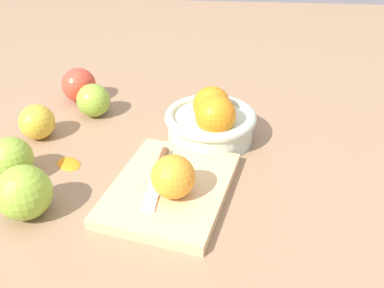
# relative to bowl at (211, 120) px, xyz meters

# --- Properties ---
(ground_plane) EXTENTS (2.40, 2.40, 0.00)m
(ground_plane) POSITION_rel_bowl_xyz_m (0.11, -0.15, -0.04)
(ground_plane) COLOR #997556
(bowl) EXTENTS (0.18, 0.18, 0.10)m
(bowl) POSITION_rel_bowl_xyz_m (0.00, 0.00, 0.00)
(bowl) COLOR beige
(bowl) RESTS_ON ground_plane
(cutting_board) EXTENTS (0.27, 0.23, 0.02)m
(cutting_board) POSITION_rel_bowl_xyz_m (0.17, -0.06, -0.03)
(cutting_board) COLOR #DBB77F
(cutting_board) RESTS_ON ground_plane
(orange_on_board) EXTENTS (0.07, 0.07, 0.07)m
(orange_on_board) POSITION_rel_bowl_xyz_m (0.20, -0.05, 0.01)
(orange_on_board) COLOR orange
(orange_on_board) RESTS_ON cutting_board
(knife) EXTENTS (0.16, 0.02, 0.01)m
(knife) POSITION_rel_bowl_xyz_m (0.14, -0.08, -0.02)
(knife) COLOR silver
(knife) RESTS_ON cutting_board
(apple_front_left) EXTENTS (0.07, 0.07, 0.07)m
(apple_front_left) POSITION_rel_bowl_xyz_m (0.02, -0.34, -0.01)
(apple_front_left) COLOR gold
(apple_front_left) RESTS_ON ground_plane
(apple_front_right) EXTENTS (0.07, 0.07, 0.07)m
(apple_front_right) POSITION_rel_bowl_xyz_m (0.15, -0.33, -0.01)
(apple_front_right) COLOR #8EB738
(apple_front_right) RESTS_ON ground_plane
(apple_front_left_2) EXTENTS (0.07, 0.07, 0.07)m
(apple_front_left_2) POSITION_rel_bowl_xyz_m (-0.08, -0.25, -0.01)
(apple_front_left_2) COLOR #8EB738
(apple_front_left_2) RESTS_ON ground_plane
(apple_front_left_3) EXTENTS (0.08, 0.08, 0.08)m
(apple_front_left_3) POSITION_rel_bowl_xyz_m (-0.14, -0.31, -0.00)
(apple_front_left_3) COLOR #D6422D
(apple_front_left_3) RESTS_ON ground_plane
(apple_front_right_2) EXTENTS (0.08, 0.08, 0.08)m
(apple_front_right_2) POSITION_rel_bowl_xyz_m (0.24, -0.26, -0.00)
(apple_front_right_2) COLOR #8EB738
(apple_front_right_2) RESTS_ON ground_plane
(citrus_peel) EXTENTS (0.06, 0.06, 0.01)m
(citrus_peel) POSITION_rel_bowl_xyz_m (0.10, -0.25, -0.04)
(citrus_peel) COLOR orange
(citrus_peel) RESTS_ON ground_plane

